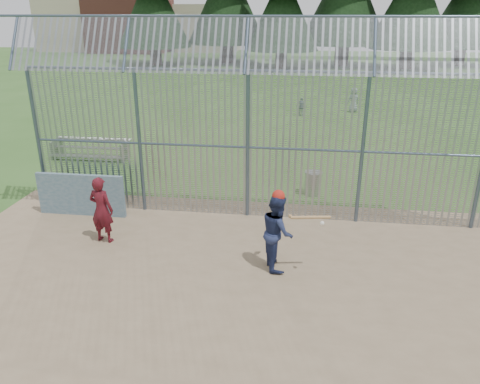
# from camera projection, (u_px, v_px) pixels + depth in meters

# --- Properties ---
(ground) EXTENTS (120.00, 120.00, 0.00)m
(ground) POSITION_uv_depth(u_px,v_px,m) (227.00, 282.00, 10.00)
(ground) COLOR #2D511E
(ground) RESTS_ON ground
(dirt_infield) EXTENTS (14.00, 10.00, 0.02)m
(dirt_infield) POSITION_uv_depth(u_px,v_px,m) (223.00, 295.00, 9.53)
(dirt_infield) COLOR #756047
(dirt_infield) RESTS_ON ground
(dugout_wall) EXTENTS (2.50, 0.12, 1.20)m
(dugout_wall) POSITION_uv_depth(u_px,v_px,m) (81.00, 195.00, 13.03)
(dugout_wall) COLOR #38566B
(dugout_wall) RESTS_ON dirt_infield
(batter) EXTENTS (0.86, 0.99, 1.73)m
(batter) POSITION_uv_depth(u_px,v_px,m) (277.00, 232.00, 10.27)
(batter) COLOR #222A4F
(batter) RESTS_ON dirt_infield
(onlooker) EXTENTS (0.68, 0.50, 1.69)m
(onlooker) POSITION_uv_depth(u_px,v_px,m) (102.00, 210.00, 11.46)
(onlooker) COLOR maroon
(onlooker) RESTS_ON dirt_infield
(bg_kid_standing) EXTENTS (0.78, 0.65, 1.36)m
(bg_kid_standing) POSITION_uv_depth(u_px,v_px,m) (353.00, 100.00, 26.25)
(bg_kid_standing) COLOR slate
(bg_kid_standing) RESTS_ON ground
(bg_kid_seated) EXTENTS (0.65, 0.43, 1.02)m
(bg_kid_seated) POSITION_uv_depth(u_px,v_px,m) (301.00, 107.00, 25.24)
(bg_kid_seated) COLOR slate
(bg_kid_seated) RESTS_ON ground
(batting_gear) EXTENTS (1.26, 0.49, 0.61)m
(batting_gear) POSITION_uv_depth(u_px,v_px,m) (284.00, 200.00, 9.94)
(batting_gear) COLOR #AE2117
(batting_gear) RESTS_ON ground
(trash_can) EXTENTS (0.56, 0.56, 0.82)m
(trash_can) POSITION_uv_depth(u_px,v_px,m) (313.00, 183.00, 14.61)
(trash_can) COLOR #9A9DA2
(trash_can) RESTS_ON ground
(bleacher) EXTENTS (3.00, 0.95, 0.72)m
(bleacher) POSITION_uv_depth(u_px,v_px,m) (90.00, 149.00, 18.08)
(bleacher) COLOR gray
(bleacher) RESTS_ON ground
(backstop_fence) EXTENTS (20.09, 0.81, 5.30)m
(backstop_fence) POSITION_uv_depth(u_px,v_px,m) (317.00, 137.00, 12.07)
(backstop_fence) COLOR #47566B
(backstop_fence) RESTS_ON ground
(distant_buildings) EXTENTS (26.50, 10.50, 8.00)m
(distant_buildings) POSITION_uv_depth(u_px,v_px,m) (126.00, 23.00, 63.70)
(distant_buildings) COLOR brown
(distant_buildings) RESTS_ON ground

